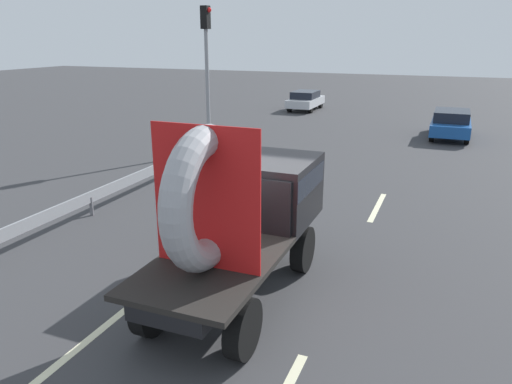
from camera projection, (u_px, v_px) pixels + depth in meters
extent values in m
plane|color=#38383A|center=(245.00, 282.00, 10.21)|extent=(120.00, 120.00, 0.00)
cylinder|color=black|center=(231.00, 237.00, 11.18)|extent=(0.28, 1.00, 1.00)
cylinder|color=black|center=(303.00, 249.00, 10.57)|extent=(0.28, 1.00, 1.00)
cylinder|color=black|center=(151.00, 307.00, 8.31)|extent=(0.28, 1.00, 1.00)
cylinder|color=black|center=(243.00, 328.00, 7.70)|extent=(0.28, 1.00, 1.00)
cube|color=black|center=(236.00, 252.00, 9.32)|extent=(1.30, 5.22, 0.25)
cube|color=black|center=(267.00, 188.00, 10.49)|extent=(2.00, 2.02, 1.35)
cube|color=black|center=(266.00, 176.00, 10.35)|extent=(2.02, 1.91, 0.44)
cube|color=black|center=(212.00, 265.00, 8.37)|extent=(2.00, 3.21, 0.10)
cube|color=black|center=(247.00, 205.00, 9.56)|extent=(1.80, 0.08, 1.10)
torus|color=#9E9EA3|center=(206.00, 199.00, 7.86)|extent=(0.51, 2.40, 2.40)
cube|color=red|center=(206.00, 199.00, 7.86)|extent=(1.90, 0.03, 2.40)
cylinder|color=black|center=(435.00, 126.00, 26.10)|extent=(0.22, 0.65, 0.65)
cylinder|color=black|center=(467.00, 128.00, 25.54)|extent=(0.22, 0.65, 0.65)
cylinder|color=black|center=(432.00, 135.00, 23.70)|extent=(0.22, 0.65, 0.65)
cylinder|color=black|center=(467.00, 137.00, 23.13)|extent=(0.22, 0.65, 0.65)
cube|color=#194C99|center=(451.00, 126.00, 24.53)|extent=(1.82, 4.25, 0.56)
cube|color=black|center=(452.00, 115.00, 24.28)|extent=(1.64, 2.38, 0.51)
cylinder|color=gray|center=(208.00, 93.00, 20.76)|extent=(0.16, 0.16, 5.17)
cube|color=black|center=(205.00, 17.00, 19.84)|extent=(0.30, 0.36, 0.90)
sphere|color=red|center=(209.00, 10.00, 19.69)|extent=(0.20, 0.20, 0.20)
cube|color=gray|center=(134.00, 178.00, 15.65)|extent=(0.06, 16.58, 0.32)
cylinder|color=slate|center=(91.00, 206.00, 13.90)|extent=(0.10, 0.10, 0.55)
cylinder|color=slate|center=(169.00, 171.00, 17.57)|extent=(0.10, 0.10, 0.55)
cylinder|color=slate|center=(219.00, 148.00, 21.23)|extent=(0.10, 0.10, 0.55)
cube|color=beige|center=(89.00, 340.00, 8.25)|extent=(0.16, 2.88, 0.01)
cube|color=beige|center=(267.00, 195.00, 15.80)|extent=(0.16, 2.59, 0.01)
cube|color=beige|center=(377.00, 207.00, 14.66)|extent=(0.16, 2.72, 0.01)
cylinder|color=black|center=(301.00, 103.00, 35.29)|extent=(0.21, 0.61, 0.61)
cylinder|color=black|center=(321.00, 104.00, 34.76)|extent=(0.21, 0.61, 0.61)
cylinder|color=black|center=(289.00, 107.00, 33.03)|extent=(0.21, 0.61, 0.61)
cylinder|color=black|center=(311.00, 108.00, 32.50)|extent=(0.21, 0.61, 0.61)
cube|color=silver|center=(306.00, 102.00, 33.82)|extent=(1.71, 3.99, 0.52)
cube|color=black|center=(305.00, 95.00, 33.58)|extent=(1.54, 2.24, 0.48)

